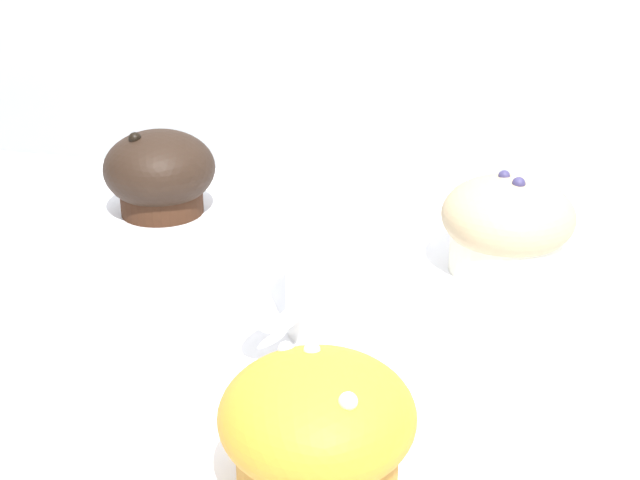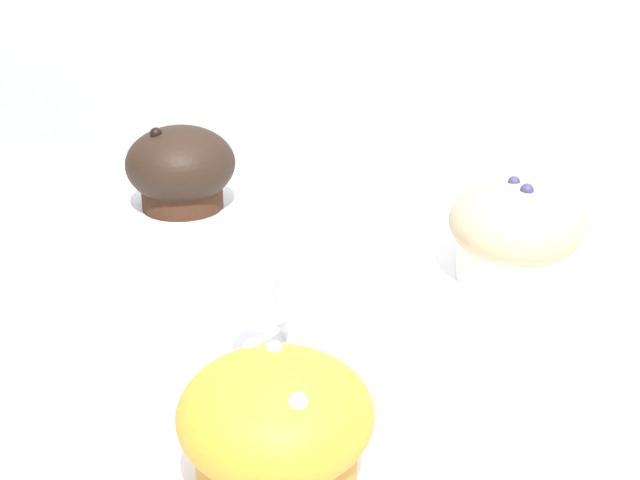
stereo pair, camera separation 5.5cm
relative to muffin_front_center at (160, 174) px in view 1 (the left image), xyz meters
The scene contains 5 objects.
wall_back 0.47m from the muffin_front_center, 60.75° to the left, with size 3.20×0.10×1.80m, color silver.
muffin_front_center is the anchor object (origin of this frame).
muffin_back_left 0.31m from the muffin_front_center, ahead, with size 0.10×0.10×0.08m.
muffin_back_right 0.40m from the muffin_front_center, 55.72° to the right, with size 0.10×0.10×0.07m.
coffee_cup 0.26m from the muffin_front_center, 38.55° to the right, with size 0.10×0.13×0.09m.
Camera 1 is at (0.09, -0.49, 1.22)m, focal length 50.00 mm.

